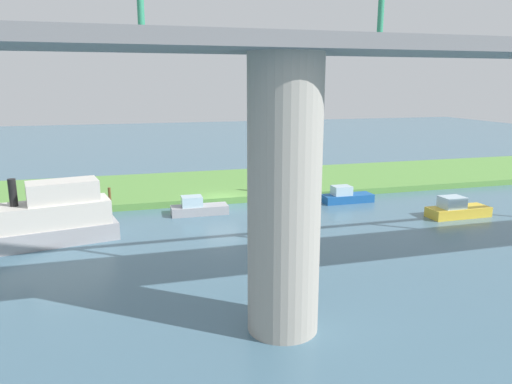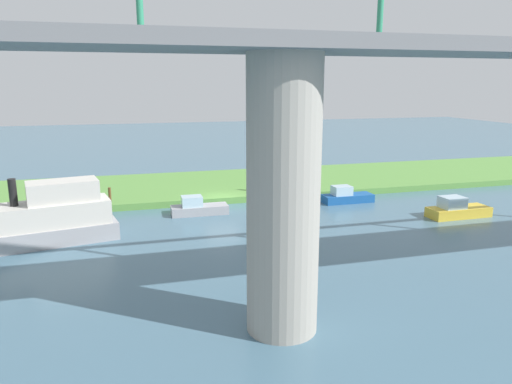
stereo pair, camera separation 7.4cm
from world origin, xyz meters
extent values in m
plane|color=#476B7F|center=(0.00, 0.00, 0.00)|extent=(160.00, 160.00, 0.00)
cube|color=#5B9342|center=(0.00, -6.00, 0.25)|extent=(80.00, 12.00, 0.50)
cylinder|color=#9E998E|center=(1.66, 19.38, 5.08)|extent=(2.65, 2.65, 10.17)
cube|color=slate|center=(1.66, 19.38, 10.42)|extent=(64.42, 4.00, 0.50)
cylinder|color=#2D8C66|center=(-2.94, 17.38, 11.97)|extent=(0.24, 0.24, 2.60)
cylinder|color=#2D334C|center=(-3.20, -1.70, 0.78)|extent=(0.29, 0.29, 0.55)
cylinder|color=gold|center=(-3.20, -1.70, 1.35)|extent=(0.41, 0.41, 0.60)
sphere|color=tan|center=(-3.20, -1.70, 1.77)|extent=(0.24, 0.24, 0.24)
cylinder|color=brown|center=(8.26, -1.04, 1.05)|extent=(0.20, 0.20, 1.10)
cube|color=#99999E|center=(11.64, 6.23, 0.52)|extent=(8.13, 4.08, 1.04)
cube|color=beige|center=(11.22, 6.15, 1.73)|extent=(6.55, 3.52, 1.38)
cube|color=beige|center=(10.63, 6.03, 3.02)|extent=(4.20, 2.70, 1.21)
cylinder|color=black|center=(13.17, 6.54, 3.19)|extent=(0.43, 0.43, 1.55)
cube|color=#D84C2D|center=(13.67, 6.64, 1.42)|extent=(1.66, 1.80, 0.78)
cube|color=#195199|center=(-9.66, 1.91, 0.31)|extent=(3.99, 1.44, 0.62)
cube|color=silver|center=(-9.13, 1.91, 0.97)|extent=(1.44, 1.14, 0.71)
cube|color=gold|center=(-15.23, 7.85, 0.34)|extent=(4.46, 1.65, 0.69)
cube|color=silver|center=(-14.64, 7.86, 1.08)|extent=(1.62, 1.29, 0.79)
cube|color=#99999E|center=(2.10, 2.29, 0.31)|extent=(4.03, 1.48, 0.62)
cube|color=silver|center=(2.64, 2.28, 0.98)|extent=(1.46, 1.16, 0.71)
camera|label=1|loc=(7.16, 35.24, 9.14)|focal=33.70mm
camera|label=2|loc=(7.09, 35.26, 9.14)|focal=33.70mm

